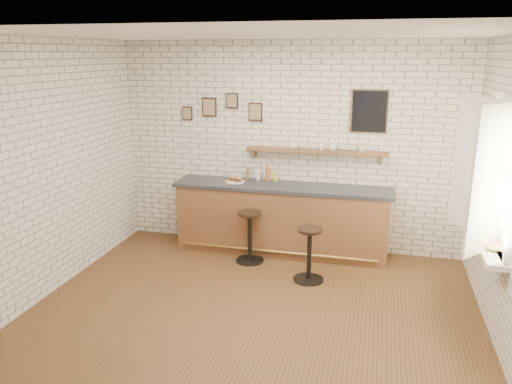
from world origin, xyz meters
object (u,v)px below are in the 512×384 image
at_px(sandwich_plate, 235,182).
at_px(ciabatta_sandwich, 236,179).
at_px(bar_counter, 282,219).
at_px(bitters_bottle_white, 258,175).
at_px(bitters_bottle_amber, 268,174).
at_px(bar_stool_left, 250,235).
at_px(shelf_cup_a, 293,146).
at_px(shelf_cup_c, 333,147).
at_px(book_lower, 487,246).
at_px(bar_stool_right, 309,253).
at_px(shelf_cup_b, 321,147).
at_px(bitters_bottle_brown, 248,175).
at_px(shelf_cup_d, 362,149).
at_px(condiment_bottle_yellow, 275,176).
at_px(book_upper, 487,245).

xyz_separation_m(sandwich_plate, ciabatta_sandwich, (0.01, 0.00, 0.04)).
height_order(bar_counter, bitters_bottle_white, bitters_bottle_white).
xyz_separation_m(bitters_bottle_amber, bar_stool_left, (-0.10, -0.64, -0.73)).
bearing_deg(shelf_cup_a, bitters_bottle_white, 136.33).
distance_m(shelf_cup_c, book_lower, 2.58).
height_order(bar_stool_right, shelf_cup_a, shelf_cup_a).
bearing_deg(ciabatta_sandwich, shelf_cup_b, 8.93).
bearing_deg(ciabatta_sandwich, sandwich_plate, 180.00).
height_order(ciabatta_sandwich, bitters_bottle_brown, bitters_bottle_brown).
bearing_deg(bar_stool_right, shelf_cup_d, 62.89).
distance_m(bitters_bottle_brown, shelf_cup_b, 1.16).
distance_m(shelf_cup_b, book_lower, 2.70).
distance_m(shelf_cup_c, shelf_cup_d, 0.39).
distance_m(condiment_bottle_yellow, bar_stool_right, 1.43).
bearing_deg(sandwich_plate, ciabatta_sandwich, 0.00).
relative_size(bitters_bottle_amber, shelf_cup_d, 2.68).
bearing_deg(book_lower, bitters_bottle_brown, 144.81).
height_order(ciabatta_sandwich, shelf_cup_c, shelf_cup_c).
relative_size(shelf_cup_c, book_upper, 0.49).
bearing_deg(sandwich_plate, bitters_bottle_brown, 52.62).
bearing_deg(sandwich_plate, shelf_cup_a, 13.13).
distance_m(bitters_bottle_white, bar_stool_left, 0.96).
distance_m(bitters_bottle_white, book_upper, 3.36).
bearing_deg(condiment_bottle_yellow, bar_stool_left, -108.86).
relative_size(bitters_bottle_amber, shelf_cup_a, 2.27).
relative_size(bar_stool_left, shelf_cup_c, 6.05).
distance_m(sandwich_plate, bar_stool_right, 1.63).
bearing_deg(bitters_bottle_brown, book_lower, -31.25).
relative_size(bar_stool_left, book_upper, 2.97).
relative_size(ciabatta_sandwich, shelf_cup_a, 2.16).
xyz_separation_m(bar_counter, bar_stool_right, (0.53, -0.85, -0.13)).
relative_size(ciabatta_sandwich, bitters_bottle_brown, 1.29).
bearing_deg(bar_stool_right, shelf_cup_c, 81.86).
bearing_deg(shelf_cup_b, bar_stool_left, 150.33).
xyz_separation_m(bitters_bottle_white, condiment_bottle_yellow, (0.26, 0.00, -0.01)).
height_order(condiment_bottle_yellow, bar_stool_right, condiment_bottle_yellow).
bearing_deg(shelf_cup_c, sandwich_plate, 94.09).
distance_m(bar_stool_right, shelf_cup_d, 1.66).
distance_m(bar_counter, bitters_bottle_white, 0.74).
distance_m(bar_counter, shelf_cup_c, 1.26).
height_order(sandwich_plate, ciabatta_sandwich, ciabatta_sandwich).
bearing_deg(bitters_bottle_brown, shelf_cup_d, 0.04).
distance_m(bar_counter, ciabatta_sandwich, 0.88).
height_order(condiment_bottle_yellow, shelf_cup_b, shelf_cup_b).
relative_size(bar_counter, condiment_bottle_yellow, 18.42).
xyz_separation_m(bitters_bottle_amber, bar_stool_right, (0.78, -1.05, -0.73)).
xyz_separation_m(bar_counter, bitters_bottle_white, (-0.40, 0.20, 0.59)).
xyz_separation_m(bar_counter, shelf_cup_b, (0.51, 0.20, 1.04)).
distance_m(condiment_bottle_yellow, shelf_cup_d, 1.29).
bearing_deg(ciabatta_sandwich, book_lower, -27.51).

